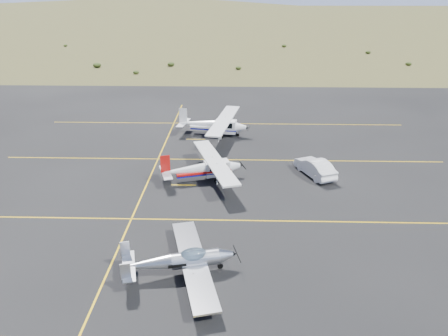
% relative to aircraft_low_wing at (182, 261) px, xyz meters
% --- Properties ---
extents(ground, '(1600.00, 1600.00, 0.00)m').
position_rel_aircraft_low_wing_xyz_m(ground, '(1.75, 4.02, -0.90)').
color(ground, '#383D1C').
rests_on(ground, ground).
extents(apron, '(72.00, 72.00, 0.02)m').
position_rel_aircraft_low_wing_xyz_m(apron, '(1.75, 11.02, -0.90)').
color(apron, black).
rests_on(apron, ground).
extents(aircraft_low_wing, '(6.34, 8.67, 1.88)m').
position_rel_aircraft_low_wing_xyz_m(aircraft_low_wing, '(0.00, 0.00, 0.00)').
color(aircraft_low_wing, silver).
rests_on(aircraft_low_wing, apron).
extents(aircraft_cessna, '(6.77, 9.84, 2.51)m').
position_rel_aircraft_low_wing_xyz_m(aircraft_cessna, '(0.25, 12.50, 0.22)').
color(aircraft_cessna, silver).
rests_on(aircraft_cessna, apron).
extents(aircraft_plain, '(6.64, 10.92, 2.75)m').
position_rel_aircraft_low_wing_xyz_m(aircraft_plain, '(0.57, 23.92, 0.32)').
color(aircraft_plain, white).
rests_on(aircraft_plain, apron).
extents(sedan, '(3.19, 4.75, 1.48)m').
position_rel_aircraft_low_wing_xyz_m(sedan, '(9.58, 13.75, -0.15)').
color(sedan, white).
rests_on(sedan, apron).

